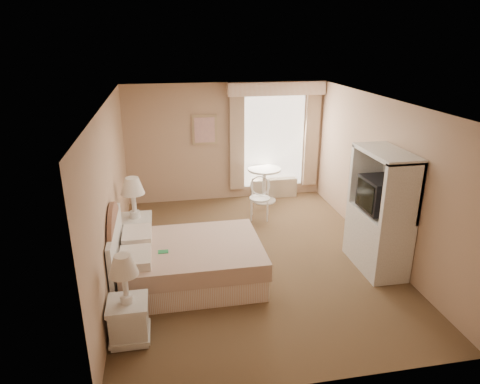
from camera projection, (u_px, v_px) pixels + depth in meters
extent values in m
cube|color=brown|center=(252.00, 257.00, 6.96)|extent=(4.20, 5.50, 0.01)
cube|color=silver|center=(254.00, 102.00, 6.10)|extent=(4.20, 5.50, 0.01)
cube|color=#D2AC8C|center=(226.00, 143.00, 9.07)|extent=(4.20, 0.01, 2.50)
cube|color=#D2AC8C|center=(315.00, 280.00, 3.99)|extent=(4.20, 0.01, 2.50)
cube|color=#D2AC8C|center=(111.00, 193.00, 6.17)|extent=(0.01, 5.50, 2.50)
cube|color=#D2AC8C|center=(380.00, 177.00, 6.89)|extent=(0.01, 5.50, 2.50)
cube|color=white|center=(274.00, 141.00, 9.22)|extent=(1.30, 0.02, 2.00)
cube|color=tan|center=(237.00, 143.00, 9.03)|extent=(0.30, 0.08, 2.05)
cube|color=tan|center=(312.00, 140.00, 9.32)|extent=(0.30, 0.08, 2.05)
cube|color=#DEAE90|center=(277.00, 88.00, 8.75)|extent=(2.05, 0.20, 0.28)
cube|color=beige|center=(274.00, 188.00, 9.50)|extent=(1.00, 0.22, 0.42)
cube|color=tan|center=(204.00, 130.00, 8.86)|extent=(0.52, 0.03, 0.62)
cube|color=beige|center=(205.00, 130.00, 8.84)|extent=(0.42, 0.02, 0.52)
cube|color=#DEAE90|center=(193.00, 271.00, 6.24)|extent=(1.91, 1.46, 0.33)
cube|color=#CCAA99|center=(193.00, 253.00, 6.14)|extent=(1.97, 1.51, 0.26)
cube|color=silver|center=(135.00, 258.00, 5.62)|extent=(0.41, 0.57, 0.13)
cube|color=silver|center=(137.00, 235.00, 6.26)|extent=(0.41, 0.57, 0.13)
cube|color=#268E4A|center=(163.00, 252.00, 5.90)|extent=(0.14, 0.10, 0.01)
cube|color=white|center=(117.00, 257.00, 5.94)|extent=(0.06, 1.55, 1.00)
cylinder|color=#9D6953|center=(116.00, 251.00, 5.91)|extent=(0.05, 1.37, 1.37)
cube|color=white|center=(129.00, 322.00, 4.98)|extent=(0.42, 0.42, 0.46)
cube|color=white|center=(127.00, 304.00, 4.89)|extent=(0.46, 0.46, 0.06)
cube|color=white|center=(130.00, 334.00, 5.04)|extent=(0.46, 0.46, 0.05)
cylinder|color=white|center=(127.00, 298.00, 4.87)|extent=(0.15, 0.15, 0.09)
cylinder|color=white|center=(125.00, 284.00, 4.80)|extent=(0.06, 0.06, 0.37)
cone|color=white|center=(123.00, 265.00, 4.72)|extent=(0.33, 0.33, 0.24)
cube|color=white|center=(137.00, 235.00, 7.08)|extent=(0.48, 0.48, 0.52)
cube|color=white|center=(135.00, 219.00, 6.98)|extent=(0.52, 0.52, 0.06)
cube|color=white|center=(138.00, 245.00, 7.14)|extent=(0.52, 0.52, 0.05)
cylinder|color=white|center=(135.00, 214.00, 6.95)|extent=(0.17, 0.17, 0.10)
cylinder|color=white|center=(134.00, 202.00, 6.88)|extent=(0.07, 0.07, 0.42)
cone|color=white|center=(132.00, 186.00, 6.78)|extent=(0.38, 0.38, 0.27)
cylinder|color=white|center=(264.00, 200.00, 9.30)|extent=(0.52, 0.52, 0.03)
cylinder|color=white|center=(264.00, 185.00, 9.18)|extent=(0.08, 0.08, 0.70)
cylinder|color=white|center=(264.00, 169.00, 9.06)|extent=(0.70, 0.70, 0.04)
cylinder|color=white|center=(251.00, 211.00, 8.24)|extent=(0.03, 0.03, 0.41)
cylinder|color=white|center=(267.00, 212.00, 8.21)|extent=(0.03, 0.03, 0.41)
cylinder|color=white|center=(252.00, 205.00, 8.52)|extent=(0.03, 0.03, 0.41)
cylinder|color=white|center=(268.00, 206.00, 8.50)|extent=(0.03, 0.03, 0.41)
cylinder|color=white|center=(260.00, 198.00, 8.29)|extent=(0.49, 0.49, 0.04)
torus|color=white|center=(260.00, 186.00, 8.34)|extent=(0.40, 0.20, 0.39)
cylinder|color=white|center=(252.00, 187.00, 8.39)|extent=(0.03, 0.03, 0.36)
cylinder|color=white|center=(268.00, 188.00, 8.37)|extent=(0.03, 0.03, 0.36)
cube|color=white|center=(377.00, 240.00, 6.54)|extent=(0.56, 1.12, 0.91)
cube|color=white|center=(402.00, 196.00, 5.74)|extent=(0.56, 0.08, 0.91)
cube|color=white|center=(367.00, 173.00, 6.70)|extent=(0.56, 0.08, 0.91)
cube|color=white|center=(387.00, 153.00, 6.06)|extent=(0.56, 1.12, 0.06)
cube|color=white|center=(400.00, 182.00, 6.27)|extent=(0.04, 1.12, 0.91)
cube|color=black|center=(381.00, 194.00, 6.28)|extent=(0.49, 0.61, 0.49)
cube|color=black|center=(365.00, 195.00, 6.24)|extent=(0.02, 0.51, 0.41)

